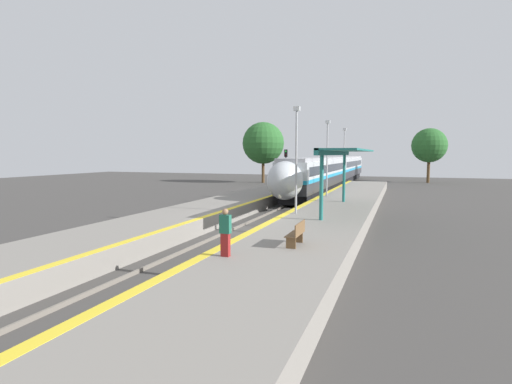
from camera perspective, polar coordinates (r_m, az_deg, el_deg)
name	(u,v)px	position (r m, az deg, el deg)	size (l,w,h in m)	color
ground_plane	(244,232)	(22.31, -1.69, -5.68)	(120.00, 120.00, 0.00)	#423F3D
rail_left	(232,229)	(22.57, -3.40, -5.36)	(0.08, 90.00, 0.15)	slate
rail_right	(256,231)	(22.05, 0.05, -5.61)	(0.08, 90.00, 0.15)	slate
train	(332,170)	(50.79, 10.87, 3.04)	(2.76, 46.55, 3.96)	black
platform_right	(317,229)	(21.08, 8.75, -5.18)	(4.71, 64.00, 0.88)	gray
platform_left	(182,220)	(23.95, -10.50, -3.93)	(4.39, 64.00, 0.88)	gray
platform_bench	(297,233)	(15.09, 5.86, -5.90)	(0.44, 1.44, 0.89)	brown
person_waiting	(225,232)	(13.42, -4.40, -5.69)	(0.36, 0.22, 1.62)	maroon
railway_signal	(286,169)	(38.00, 4.28, 3.26)	(0.28, 0.28, 4.74)	#59595E
lamppost_near	(296,154)	(22.98, 5.78, 5.48)	(0.36, 0.20, 6.11)	#9E9EA3
lamppost_mid	(327,154)	(32.78, 10.14, 5.40)	(0.36, 0.20, 6.11)	#9E9EA3
lamppost_far	(344,154)	(42.69, 12.48, 5.34)	(0.36, 0.20, 6.11)	#9E9EA3
station_canopy	(345,153)	(24.95, 12.56, 5.43)	(2.02, 11.55, 3.72)	#1E6B66
background_tree_left	(263,143)	(60.17, 1.03, 7.00)	(6.24, 6.24, 9.09)	brown
background_tree_right	(429,145)	(65.33, 23.53, 6.11)	(5.11, 5.11, 8.17)	brown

